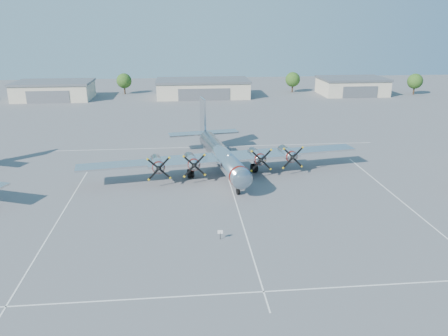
{
  "coord_description": "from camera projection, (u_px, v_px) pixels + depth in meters",
  "views": [
    {
      "loc": [
        -6.73,
        -54.61,
        22.88
      ],
      "look_at": [
        -1.1,
        2.96,
        3.2
      ],
      "focal_mm": 35.0,
      "sensor_mm": 36.0,
      "label": 1
    }
  ],
  "objects": [
    {
      "name": "hangar_east",
      "position": [
        352.0,
        86.0,
        140.21
      ],
      "size": [
        20.6,
        14.6,
        5.4
      ],
      "color": "beige",
      "rests_on": "ground"
    },
    {
      "name": "main_bomber_b29",
      "position": [
        220.0,
        171.0,
        69.64
      ],
      "size": [
        47.44,
        36.08,
        9.58
      ],
      "primitive_type": null,
      "rotation": [
        0.0,
        0.0,
        0.16
      ],
      "color": "silver",
      "rests_on": "ground"
    },
    {
      "name": "parking_lines",
      "position": [
        236.0,
        202.0,
        57.79
      ],
      "size": [
        60.0,
        50.08,
        0.01
      ],
      "color": "silver",
      "rests_on": "ground"
    },
    {
      "name": "tree_east",
      "position": [
        293.0,
        80.0,
        143.76
      ],
      "size": [
        4.8,
        4.8,
        6.64
      ],
      "color": "#382619",
      "rests_on": "ground"
    },
    {
      "name": "tree_far_east",
      "position": [
        415.0,
        81.0,
        139.72
      ],
      "size": [
        4.8,
        4.8,
        6.64
      ],
      "color": "#382619",
      "rests_on": "ground"
    },
    {
      "name": "hangar_west",
      "position": [
        54.0,
        90.0,
        131.65
      ],
      "size": [
        22.6,
        14.6,
        5.4
      ],
      "color": "beige",
      "rests_on": "ground"
    },
    {
      "name": "hangar_center",
      "position": [
        203.0,
        88.0,
        135.79
      ],
      "size": [
        28.6,
        14.6,
        5.4
      ],
      "color": "beige",
      "rests_on": "ground"
    },
    {
      "name": "ground",
      "position": [
        234.0,
        197.0,
        59.44
      ],
      "size": [
        260.0,
        260.0,
        0.0
      ],
      "primitive_type": "plane",
      "color": "#5C5C5E",
      "rests_on": "ground"
    },
    {
      "name": "info_placard",
      "position": [
        220.0,
        233.0,
        47.71
      ],
      "size": [
        0.58,
        0.09,
        1.1
      ],
      "rotation": [
        0.0,
        0.0,
        -0.09
      ],
      "color": "black",
      "rests_on": "ground"
    },
    {
      "name": "tree_west",
      "position": [
        124.0,
        81.0,
        140.58
      ],
      "size": [
        4.8,
        4.8,
        6.64
      ],
      "color": "#382619",
      "rests_on": "ground"
    }
  ]
}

